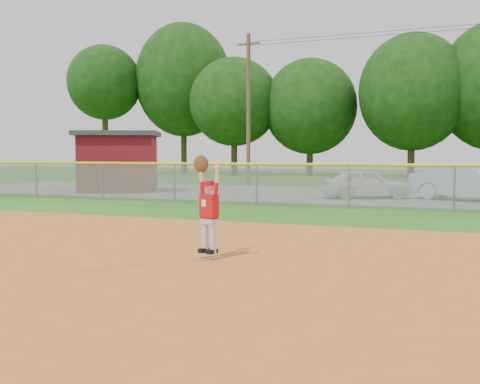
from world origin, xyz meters
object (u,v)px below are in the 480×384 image
object	(u,v)px
car_white_a	(365,184)
utility_shed	(118,161)
ballplayer	(208,205)
car_blue	(468,182)

from	to	relation	value
car_white_a	utility_shed	distance (m)	11.99
utility_shed	ballplayer	xyz separation A→B (m)	(11.18, -14.11, -0.54)
car_white_a	utility_shed	world-z (taller)	utility_shed
car_white_a	utility_shed	bearing A→B (deg)	66.70
car_blue	ballplayer	distance (m)	15.19
utility_shed	ballplayer	distance (m)	18.02
car_white_a	car_blue	world-z (taller)	car_blue
utility_shed	car_white_a	bearing A→B (deg)	0.41
car_blue	car_white_a	bearing A→B (deg)	117.29
car_blue	ballplayer	xyz separation A→B (m)	(-4.71, -14.44, 0.23)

